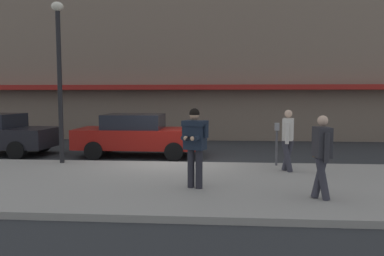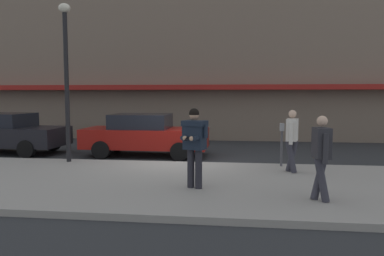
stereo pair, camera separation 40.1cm
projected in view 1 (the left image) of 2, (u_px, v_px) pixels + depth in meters
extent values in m
plane|color=#2B2D30|center=(171.00, 165.00, 12.03)|extent=(80.00, 80.00, 0.00)
cube|color=#99968E|center=(196.00, 184.00, 9.11)|extent=(32.00, 5.30, 0.14)
cube|color=silver|center=(202.00, 165.00, 12.00)|extent=(28.00, 0.12, 0.01)
cube|color=#756656|center=(210.00, 40.00, 19.94)|extent=(28.00, 4.00, 10.35)
cube|color=maroon|center=(208.00, 87.00, 17.83)|extent=(26.60, 0.70, 0.24)
cylinder|color=black|center=(43.00, 144.00, 14.70)|extent=(0.65, 0.26, 0.64)
cylinder|color=black|center=(17.00, 150.00, 13.01)|extent=(0.65, 0.26, 0.64)
cube|color=maroon|center=(139.00, 138.00, 13.62)|extent=(4.52, 1.86, 0.70)
cube|color=black|center=(134.00, 121.00, 13.59)|extent=(2.09, 1.66, 0.52)
cylinder|color=black|center=(180.00, 145.00, 14.39)|extent=(0.64, 0.23, 0.64)
cylinder|color=black|center=(174.00, 152.00, 12.69)|extent=(0.64, 0.23, 0.64)
cylinder|color=black|center=(109.00, 144.00, 14.62)|extent=(0.64, 0.23, 0.64)
cylinder|color=black|center=(94.00, 151.00, 12.92)|extent=(0.64, 0.23, 0.64)
cylinder|color=#23232B|center=(199.00, 169.00, 8.39)|extent=(0.16, 0.16, 0.88)
cylinder|color=#23232B|center=(191.00, 168.00, 8.47)|extent=(0.16, 0.16, 0.88)
cube|color=#192333|center=(195.00, 135.00, 8.36)|extent=(0.54, 0.45, 0.64)
cube|color=#192333|center=(195.00, 123.00, 8.34)|extent=(0.61, 0.51, 0.12)
cylinder|color=#192333|center=(206.00, 131.00, 8.24)|extent=(0.11, 0.11, 0.30)
cylinder|color=#192333|center=(198.00, 138.00, 8.16)|extent=(0.20, 0.32, 0.10)
sphere|color=tan|center=(192.00, 139.00, 8.06)|extent=(0.10, 0.10, 0.10)
cylinder|color=#192333|center=(184.00, 130.00, 8.47)|extent=(0.11, 0.11, 0.30)
cylinder|color=#192333|center=(186.00, 137.00, 8.29)|extent=(0.20, 0.32, 0.10)
sphere|color=tan|center=(186.00, 138.00, 8.13)|extent=(0.10, 0.10, 0.10)
cube|color=black|center=(188.00, 139.00, 8.06)|extent=(0.12, 0.16, 0.07)
sphere|color=tan|center=(194.00, 115.00, 8.30)|extent=(0.22, 0.22, 0.22)
sphere|color=black|center=(194.00, 113.00, 8.29)|extent=(0.23, 0.23, 0.23)
cylinder|color=#33333D|center=(288.00, 155.00, 10.37)|extent=(0.35, 0.23, 0.87)
cylinder|color=#33333D|center=(287.00, 156.00, 10.20)|extent=(0.35, 0.23, 0.87)
cube|color=silver|center=(288.00, 129.00, 10.22)|extent=(0.38, 0.48, 0.60)
cylinder|color=silver|center=(289.00, 131.00, 10.46)|extent=(0.10, 0.10, 0.58)
cylinder|color=silver|center=(287.00, 133.00, 9.99)|extent=(0.10, 0.10, 0.58)
sphere|color=beige|center=(288.00, 114.00, 10.18)|extent=(0.21, 0.21, 0.21)
cylinder|color=#33333D|center=(323.00, 179.00, 7.44)|extent=(0.34, 0.18, 0.87)
cylinder|color=#33333D|center=(319.00, 177.00, 7.61)|extent=(0.34, 0.18, 0.87)
cube|color=#2D2D33|center=(322.00, 142.00, 7.46)|extent=(0.32, 0.45, 0.60)
cylinder|color=#2D2D33|center=(327.00, 148.00, 7.22)|extent=(0.10, 0.10, 0.58)
cylinder|color=#2D2D33|center=(317.00, 144.00, 7.72)|extent=(0.10, 0.10, 0.58)
sphere|color=beige|center=(323.00, 121.00, 7.42)|extent=(0.21, 0.21, 0.21)
cube|color=brown|center=(317.00, 150.00, 7.78)|extent=(0.14, 0.25, 0.32)
cylinder|color=black|center=(60.00, 88.00, 11.41)|extent=(0.14, 0.14, 4.60)
ellipsoid|color=silver|center=(57.00, 6.00, 11.20)|extent=(0.36, 0.36, 0.28)
cylinder|color=#4C4C51|center=(277.00, 148.00, 11.13)|extent=(0.07, 0.07, 1.05)
cube|color=gray|center=(277.00, 127.00, 11.07)|extent=(0.12, 0.18, 0.22)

